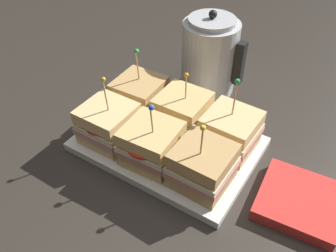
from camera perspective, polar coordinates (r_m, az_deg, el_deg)
The scene contains 10 objects.
ground_plane at distance 0.79m, azimuth 0.00°, elevation -3.36°, with size 6.00×6.00×0.00m, color #2D2823.
serving_platter at distance 0.78m, azimuth 0.00°, elevation -2.89°, with size 0.37×0.26×0.02m.
sandwich_front_left at distance 0.77m, azimuth -9.56°, elevation 0.41°, with size 0.11×0.11×0.16m.
sandwich_front_center at distance 0.71m, azimuth -2.73°, elevation -2.86°, with size 0.11×0.11×0.15m.
sandwich_front_right at distance 0.67m, azimuth 5.54°, elevation -6.39°, with size 0.11×0.11×0.15m.
sandwich_back_left at distance 0.84m, azimuth -4.58°, elevation 4.84°, with size 0.11×0.11×0.16m.
sandwich_back_center at distance 0.79m, azimuth 2.30°, elevation 2.29°, with size 0.11×0.11×0.15m.
sandwich_back_right at distance 0.75m, azimuth 9.95°, elevation -0.86°, with size 0.11×0.11×0.17m.
kettle_steel at distance 0.92m, azimuth 6.70°, elevation 11.09°, with size 0.16×0.14×0.22m.
napkin_stack at distance 0.72m, azimuth 20.33°, elevation -11.13°, with size 0.16×0.16×0.02m.
Camera 1 is at (0.30, -0.48, 0.55)m, focal length 38.00 mm.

